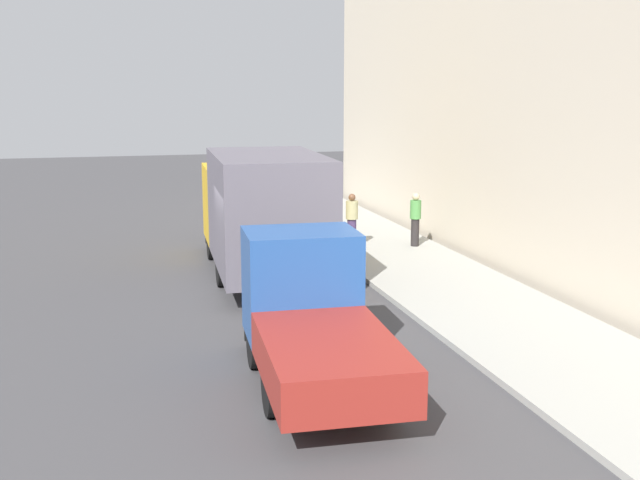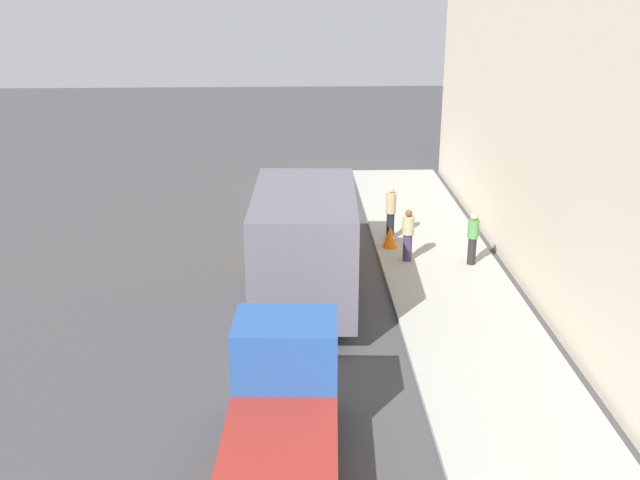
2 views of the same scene
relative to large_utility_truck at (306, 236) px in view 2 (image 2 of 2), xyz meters
The scene contains 9 objects.
ground 2.75m from the large_utility_truck, 108.32° to the right, with size 80.00×80.00×0.00m, color #403F41.
sidewalk 4.88m from the large_utility_truck, 26.19° to the right, with size 3.55×30.00×0.12m, color #A1A199.
building_facade 7.62m from the large_utility_truck, 17.56° to the right, with size 0.50×30.00×10.78m, color beige.
large_utility_truck is the anchor object (origin of this frame).
small_flatbed_truck 7.46m from the large_utility_truck, 94.40° to the right, with size 2.23×4.87×2.36m.
pedestrian_walking 5.41m from the large_utility_truck, 19.88° to the left, with size 0.33×0.33×1.63m.
pedestrian_standing 5.09m from the large_utility_truck, 55.40° to the left, with size 0.36×0.36×1.78m.
pedestrian_third 3.91m from the large_utility_truck, 34.97° to the left, with size 0.41×0.41×1.62m.
traffic_cone_orange 4.54m from the large_utility_truck, 50.64° to the left, with size 0.49×0.49×0.70m, color orange.
Camera 2 is at (0.31, -17.35, 8.69)m, focal length 42.73 mm.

